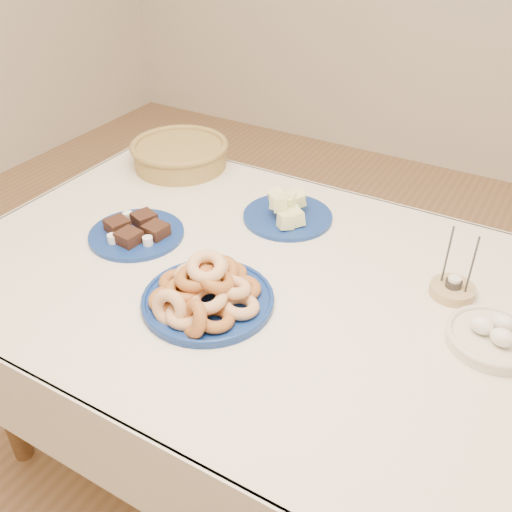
{
  "coord_description": "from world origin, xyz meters",
  "views": [
    {
      "loc": [
        0.58,
        -1.04,
        1.65
      ],
      "look_at": [
        0.0,
        -0.05,
        0.85
      ],
      "focal_mm": 40.0,
      "sensor_mm": 36.0,
      "label": 1
    }
  ],
  "objects_px": {
    "donut_platter": "(206,293)",
    "egg_bowl": "(493,337)",
    "candle_holder": "(452,289)",
    "brownie_plate": "(136,232)",
    "wicker_basket": "(180,153)",
    "dining_table": "(265,309)",
    "melon_plate": "(288,211)"
  },
  "relations": [
    {
      "from": "melon_plate",
      "to": "wicker_basket",
      "type": "xyz_separation_m",
      "value": [
        -0.5,
        0.13,
        0.02
      ]
    },
    {
      "from": "dining_table",
      "to": "candle_holder",
      "type": "xyz_separation_m",
      "value": [
        0.44,
        0.18,
        0.12
      ]
    },
    {
      "from": "donut_platter",
      "to": "brownie_plate",
      "type": "relative_size",
      "value": 1.1
    },
    {
      "from": "donut_platter",
      "to": "wicker_basket",
      "type": "distance_m",
      "value": 0.79
    },
    {
      "from": "dining_table",
      "to": "egg_bowl",
      "type": "distance_m",
      "value": 0.58
    },
    {
      "from": "donut_platter",
      "to": "wicker_basket",
      "type": "height_order",
      "value": "donut_platter"
    },
    {
      "from": "dining_table",
      "to": "donut_platter",
      "type": "relative_size",
      "value": 4.56
    },
    {
      "from": "egg_bowl",
      "to": "melon_plate",
      "type": "bearing_deg",
      "value": 158.77
    },
    {
      "from": "donut_platter",
      "to": "egg_bowl",
      "type": "bearing_deg",
      "value": 18.35
    },
    {
      "from": "melon_plate",
      "to": "wicker_basket",
      "type": "bearing_deg",
      "value": 165.31
    },
    {
      "from": "candle_holder",
      "to": "egg_bowl",
      "type": "relative_size",
      "value": 0.78
    },
    {
      "from": "dining_table",
      "to": "candle_holder",
      "type": "bearing_deg",
      "value": 22.07
    },
    {
      "from": "candle_holder",
      "to": "melon_plate",
      "type": "bearing_deg",
      "value": 167.46
    },
    {
      "from": "wicker_basket",
      "to": "egg_bowl",
      "type": "bearing_deg",
      "value": -18.45
    },
    {
      "from": "donut_platter",
      "to": "melon_plate",
      "type": "height_order",
      "value": "donut_platter"
    },
    {
      "from": "dining_table",
      "to": "brownie_plate",
      "type": "xyz_separation_m",
      "value": [
        -0.42,
        -0.01,
        0.12
      ]
    },
    {
      "from": "donut_platter",
      "to": "egg_bowl",
      "type": "xyz_separation_m",
      "value": [
        0.63,
        0.21,
        -0.02
      ]
    },
    {
      "from": "wicker_basket",
      "to": "candle_holder",
      "type": "xyz_separation_m",
      "value": [
        1.02,
        -0.25,
        -0.03
      ]
    },
    {
      "from": "candle_holder",
      "to": "brownie_plate",
      "type": "bearing_deg",
      "value": -167.46
    },
    {
      "from": "wicker_basket",
      "to": "candle_holder",
      "type": "bearing_deg",
      "value": -13.59
    },
    {
      "from": "melon_plate",
      "to": "egg_bowl",
      "type": "bearing_deg",
      "value": -21.23
    },
    {
      "from": "egg_bowl",
      "to": "brownie_plate",
      "type": "bearing_deg",
      "value": -176.78
    },
    {
      "from": "egg_bowl",
      "to": "candle_holder",
      "type": "bearing_deg",
      "value": 132.51
    },
    {
      "from": "dining_table",
      "to": "wicker_basket",
      "type": "xyz_separation_m",
      "value": [
        -0.59,
        0.42,
        0.15
      ]
    },
    {
      "from": "wicker_basket",
      "to": "egg_bowl",
      "type": "xyz_separation_m",
      "value": [
        1.15,
        -0.38,
        -0.03
      ]
    },
    {
      "from": "donut_platter",
      "to": "candle_holder",
      "type": "relative_size",
      "value": 2.02
    },
    {
      "from": "dining_table",
      "to": "brownie_plate",
      "type": "relative_size",
      "value": 5.01
    },
    {
      "from": "donut_platter",
      "to": "dining_table",
      "type": "bearing_deg",
      "value": 67.03
    },
    {
      "from": "melon_plate",
      "to": "wicker_basket",
      "type": "distance_m",
      "value": 0.52
    },
    {
      "from": "melon_plate",
      "to": "egg_bowl",
      "type": "xyz_separation_m",
      "value": [
        0.65,
        -0.25,
        -0.01
      ]
    },
    {
      "from": "melon_plate",
      "to": "brownie_plate",
      "type": "height_order",
      "value": "melon_plate"
    },
    {
      "from": "melon_plate",
      "to": "donut_platter",
      "type": "bearing_deg",
      "value": -87.75
    }
  ]
}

